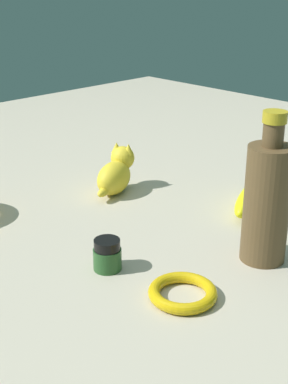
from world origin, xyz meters
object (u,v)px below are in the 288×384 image
(bottle_tall, at_px, (267,201))
(nail_polish_jar, at_px, (107,255))
(banana, at_px, (254,196))
(cat_figurine, at_px, (116,172))
(bangle, at_px, (183,292))

(bottle_tall, relative_size, nail_polish_jar, 4.83)
(banana, height_order, cat_figurine, cat_figurine)
(cat_figurine, distance_m, nail_polish_jar, 0.31)
(cat_figurine, height_order, nail_polish_jar, cat_figurine)
(bottle_tall, height_order, nail_polish_jar, bottle_tall)
(banana, relative_size, nail_polish_jar, 4.06)
(banana, height_order, bangle, banana)
(cat_figurine, bearing_deg, bottle_tall, -3.16)
(banana, xyz_separation_m, bottle_tall, (0.13, -0.16, 0.08))
(bangle, bearing_deg, banana, 109.14)
(banana, height_order, bottle_tall, bottle_tall)
(cat_figurine, height_order, bangle, cat_figurine)
(cat_figurine, bearing_deg, bangle, -28.34)
(bottle_tall, distance_m, cat_figurine, 0.37)
(cat_figurine, relative_size, nail_polish_jar, 2.59)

